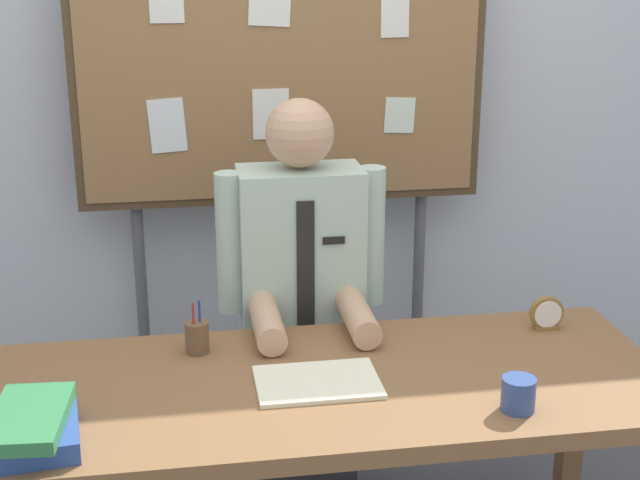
# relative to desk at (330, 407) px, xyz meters

# --- Properties ---
(back_wall) EXTENTS (6.40, 0.08, 2.70)m
(back_wall) POSITION_rel_desk_xyz_m (0.00, 1.23, 0.70)
(back_wall) COLOR silver
(back_wall) RESTS_ON ground_plane
(desk) EXTENTS (1.89, 0.76, 0.74)m
(desk) POSITION_rel_desk_xyz_m (0.00, 0.00, 0.00)
(desk) COLOR brown
(desk) RESTS_ON ground_plane
(person) EXTENTS (0.55, 0.56, 1.42)m
(person) POSITION_rel_desk_xyz_m (0.00, 0.56, 0.01)
(person) COLOR #2D2D33
(person) RESTS_ON ground_plane
(bulletin_board) EXTENTS (1.48, 0.09, 1.99)m
(bulletin_board) POSITION_rel_desk_xyz_m (-0.00, 1.03, 0.80)
(bulletin_board) COLOR #4C3823
(bulletin_board) RESTS_ON ground_plane
(book_stack) EXTENTS (0.25, 0.31, 0.09)m
(book_stack) POSITION_rel_desk_xyz_m (-0.76, -0.22, 0.13)
(book_stack) COLOR #2D4C99
(book_stack) RESTS_ON desk
(open_notebook) EXTENTS (0.34, 0.23, 0.01)m
(open_notebook) POSITION_rel_desk_xyz_m (-0.04, -0.02, 0.09)
(open_notebook) COLOR #F4EFCC
(open_notebook) RESTS_ON desk
(desk_clock) EXTENTS (0.11, 0.04, 0.11)m
(desk_clock) POSITION_rel_desk_xyz_m (0.72, 0.23, 0.13)
(desk_clock) COLOR olive
(desk_clock) RESTS_ON desk
(coffee_mug) EXTENTS (0.09, 0.09, 0.09)m
(coffee_mug) POSITION_rel_desk_xyz_m (0.45, -0.25, 0.13)
(coffee_mug) COLOR #334C8C
(coffee_mug) RESTS_ON desk
(pen_holder) EXTENTS (0.07, 0.07, 0.16)m
(pen_holder) POSITION_rel_desk_xyz_m (-0.35, 0.24, 0.13)
(pen_holder) COLOR brown
(pen_holder) RESTS_ON desk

